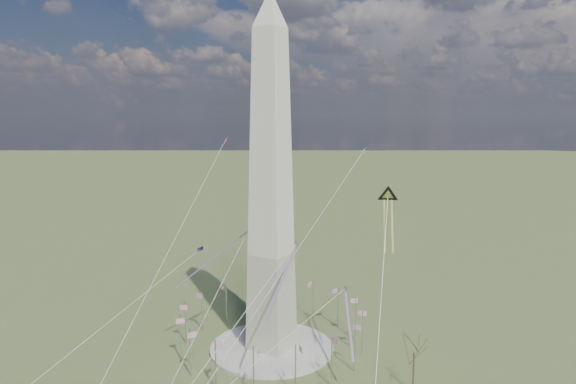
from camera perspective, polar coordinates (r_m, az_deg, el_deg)
The scene contains 12 objects.
ground at distance 156.87m, azimuth -1.81°, elevation -17.03°, with size 2000.00×2000.00×0.00m, color #4B5D2E.
plaza at distance 156.70m, azimuth -1.81°, elevation -16.89°, with size 36.00×36.00×0.80m, color beige.
washington_monument at distance 142.91m, azimuth -1.90°, elevation 0.60°, with size 15.56×15.56×100.00m.
flagpole_ring at distance 153.88m, azimuth -1.83°, elevation -14.58°, with size 54.40×54.40×13.00m.
tree_near at distance 134.73m, azimuth 13.84°, elevation -16.69°, with size 8.66×8.66×15.16m.
kite_delta_black at distance 131.81m, azimuth 11.05°, elevation -0.79°, with size 9.94×16.86×13.83m.
kite_diamond_purple at distance 168.35m, azimuth -9.73°, elevation -6.58°, with size 2.28×2.93×8.56m.
kite_streamer_left at distance 130.35m, azimuth -0.22°, elevation -8.63°, with size 4.69×21.06×14.52m.
kite_streamer_mid at distance 151.64m, azimuth -6.97°, elevation -6.17°, with size 13.83×21.23×16.54m.
kite_streamer_right at distance 138.82m, azimuth 6.69°, elevation -13.31°, with size 10.71×16.77×12.96m.
kite_small_red at distance 186.76m, azimuth -6.82°, elevation 5.88°, with size 1.51×1.46×4.29m.
kite_small_white at distance 173.72m, azimuth 8.54°, elevation 4.59°, with size 1.10×1.54×3.86m.
Camera 1 is at (75.72, -119.60, 67.61)m, focal length 32.00 mm.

